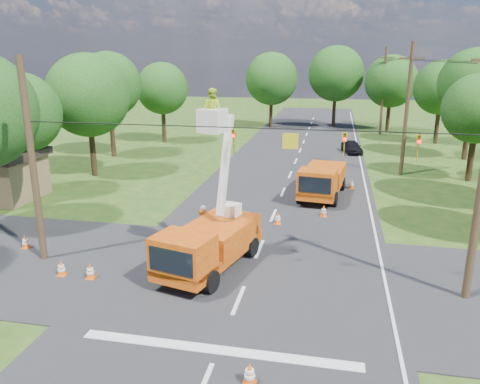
% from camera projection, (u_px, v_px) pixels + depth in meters
% --- Properties ---
extents(ground, '(140.00, 140.00, 0.00)m').
position_uv_depth(ground, '(290.00, 175.00, 36.56)').
color(ground, '#214514').
rests_on(ground, ground).
extents(road_main, '(12.00, 100.00, 0.06)m').
position_uv_depth(road_main, '(290.00, 175.00, 36.56)').
color(road_main, black).
rests_on(road_main, ground).
extents(road_cross, '(56.00, 10.00, 0.07)m').
position_uv_depth(road_cross, '(248.00, 278.00, 19.62)').
color(road_cross, black).
rests_on(road_cross, ground).
extents(stop_bar, '(9.00, 0.45, 0.02)m').
position_uv_depth(stop_bar, '(218.00, 351.00, 14.72)').
color(stop_bar, silver).
rests_on(stop_bar, ground).
extents(edge_line, '(0.12, 90.00, 0.02)m').
position_uv_depth(edge_line, '(364.00, 179.00, 35.48)').
color(edge_line, silver).
rests_on(edge_line, ground).
extents(bucket_truck, '(3.67, 6.43, 7.72)m').
position_uv_depth(bucket_truck, '(209.00, 235.00, 19.90)').
color(bucket_truck, '#DB5E0F').
rests_on(bucket_truck, ground).
extents(second_truck, '(3.06, 6.36, 2.29)m').
position_uv_depth(second_truck, '(322.00, 180.00, 30.40)').
color(second_truck, '#DB5E0F').
rests_on(second_truck, ground).
extents(ground_worker, '(0.90, 0.85, 2.07)m').
position_uv_depth(ground_worker, '(204.00, 229.00, 22.23)').
color(ground_worker, orange).
rests_on(ground_worker, ground).
extents(distant_car, '(2.30, 3.82, 1.22)m').
position_uv_depth(distant_car, '(352.00, 147.00, 44.71)').
color(distant_car, black).
rests_on(distant_car, ground).
extents(traffic_cone_0, '(0.38, 0.38, 0.71)m').
position_uv_depth(traffic_cone_0, '(250.00, 374.00, 13.13)').
color(traffic_cone_0, '#F8590D').
rests_on(traffic_cone_0, ground).
extents(traffic_cone_1, '(0.38, 0.38, 0.71)m').
position_uv_depth(traffic_cone_1, '(278.00, 218.00, 25.75)').
color(traffic_cone_1, '#F8590D').
rests_on(traffic_cone_1, ground).
extents(traffic_cone_2, '(0.38, 0.38, 0.71)m').
position_uv_depth(traffic_cone_2, '(324.00, 211.00, 26.95)').
color(traffic_cone_2, '#F8590D').
rests_on(traffic_cone_2, ground).
extents(traffic_cone_3, '(0.38, 0.38, 0.71)m').
position_uv_depth(traffic_cone_3, '(90.00, 271.00, 19.41)').
color(traffic_cone_3, '#F8590D').
rests_on(traffic_cone_3, ground).
extents(traffic_cone_4, '(0.38, 0.38, 0.71)m').
position_uv_depth(traffic_cone_4, '(61.00, 268.00, 19.69)').
color(traffic_cone_4, '#F8590D').
rests_on(traffic_cone_4, ground).
extents(traffic_cone_5, '(0.38, 0.38, 0.71)m').
position_uv_depth(traffic_cone_5, '(25.00, 242.00, 22.49)').
color(traffic_cone_5, '#F8590D').
rests_on(traffic_cone_5, ground).
extents(traffic_cone_6, '(0.38, 0.38, 0.71)m').
position_uv_depth(traffic_cone_6, '(351.00, 184.00, 32.71)').
color(traffic_cone_6, '#F8590D').
rests_on(traffic_cone_6, ground).
extents(pole_right_mid, '(1.80, 0.30, 10.00)m').
position_uv_depth(pole_right_mid, '(407.00, 109.00, 35.39)').
color(pole_right_mid, '#4C3823').
rests_on(pole_right_mid, ground).
extents(pole_right_far, '(1.80, 0.30, 10.00)m').
position_uv_depth(pole_right_far, '(383.00, 91.00, 54.21)').
color(pole_right_far, '#4C3823').
rests_on(pole_right_far, ground).
extents(pole_left, '(0.30, 0.30, 9.00)m').
position_uv_depth(pole_left, '(33.00, 163.00, 20.18)').
color(pole_left, '#4C3823').
rests_on(pole_left, ground).
extents(signal_span, '(18.00, 0.29, 1.07)m').
position_uv_depth(signal_span, '(307.00, 141.00, 17.54)').
color(signal_span, black).
rests_on(signal_span, ground).
extents(tree_left_c, '(5.20, 5.20, 8.06)m').
position_uv_depth(tree_left_c, '(20.00, 113.00, 29.73)').
color(tree_left_c, '#382616').
rests_on(tree_left_c, ground).
extents(tree_left_d, '(6.20, 6.20, 9.24)m').
position_uv_depth(tree_left_d, '(88.00, 95.00, 34.89)').
color(tree_left_d, '#382616').
rests_on(tree_left_d, ground).
extents(tree_left_e, '(5.80, 5.80, 9.41)m').
position_uv_depth(tree_left_e, '(109.00, 85.00, 41.72)').
color(tree_left_e, '#382616').
rests_on(tree_left_e, ground).
extents(tree_left_f, '(5.40, 5.40, 8.40)m').
position_uv_depth(tree_left_f, '(162.00, 88.00, 49.09)').
color(tree_left_f, '#382616').
rests_on(tree_left_f, ground).
extents(tree_right_c, '(5.00, 5.00, 7.83)m').
position_uv_depth(tree_right_c, '(478.00, 109.00, 33.49)').
color(tree_right_c, '#382616').
rests_on(tree_right_c, ground).
extents(tree_right_d, '(6.00, 6.00, 9.70)m').
position_uv_depth(tree_right_d, '(474.00, 84.00, 40.33)').
color(tree_right_d, '#382616').
rests_on(tree_right_d, ground).
extents(tree_right_e, '(5.60, 5.60, 8.63)m').
position_uv_depth(tree_right_e, '(441.00, 88.00, 48.29)').
color(tree_right_e, '#382616').
rests_on(tree_right_e, ground).
extents(tree_far_a, '(6.60, 6.60, 9.50)m').
position_uv_depth(tree_far_a, '(272.00, 79.00, 59.31)').
color(tree_far_a, '#382616').
rests_on(tree_far_a, ground).
extents(tree_far_b, '(7.00, 7.00, 10.32)m').
position_uv_depth(tree_far_b, '(336.00, 74.00, 59.49)').
color(tree_far_b, '#382616').
rests_on(tree_far_b, ground).
extents(tree_far_c, '(6.20, 6.20, 9.18)m').
position_uv_depth(tree_far_c, '(391.00, 81.00, 55.63)').
color(tree_far_c, '#382616').
rests_on(tree_far_c, ground).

